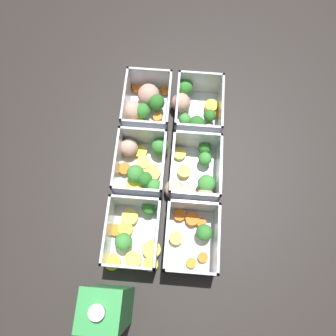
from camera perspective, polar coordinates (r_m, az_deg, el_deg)
name	(u,v)px	position (r m, az deg, el deg)	size (l,w,h in m)	color
ground_plane	(168,172)	(0.74, 0.00, -0.68)	(4.00, 4.00, 0.00)	#282321
container_near_left	(192,237)	(0.69, 4.25, -11.87)	(0.14, 0.10, 0.08)	silver
container_near_center	(194,177)	(0.71, 4.51, -1.56)	(0.15, 0.12, 0.08)	silver
container_near_right	(195,110)	(0.78, 4.78, 10.04)	(0.15, 0.12, 0.08)	silver
container_far_left	(133,235)	(0.69, -6.04, -11.58)	(0.15, 0.13, 0.08)	silver
container_far_center	(142,164)	(0.72, -4.57, 0.67)	(0.14, 0.12, 0.08)	silver
container_far_right	(146,104)	(0.78, -3.81, 11.00)	(0.16, 0.12, 0.08)	silver
juice_carton	(109,307)	(0.62, -10.25, -22.68)	(0.07, 0.07, 0.20)	green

